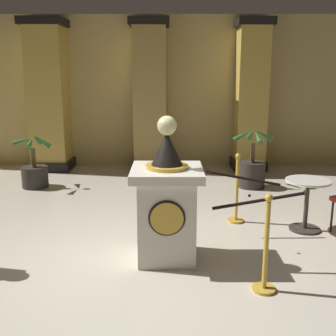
% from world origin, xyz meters
% --- Properties ---
extents(ground_plane, '(11.96, 11.96, 0.00)m').
position_xyz_m(ground_plane, '(0.00, 0.00, 0.00)').
color(ground_plane, beige).
extents(back_wall, '(11.96, 0.16, 3.40)m').
position_xyz_m(back_wall, '(0.00, 5.08, 1.70)').
color(back_wall, tan).
rests_on(back_wall, ground_plane).
extents(pedestal_clock, '(0.81, 0.81, 1.69)m').
position_xyz_m(pedestal_clock, '(0.39, -0.04, 0.67)').
color(pedestal_clock, silver).
rests_on(pedestal_clock, ground_plane).
extents(stanchion_near, '(0.24, 0.24, 1.02)m').
position_xyz_m(stanchion_near, '(1.37, -0.78, 0.35)').
color(stanchion_near, gold).
rests_on(stanchion_near, ground_plane).
extents(stanchion_far, '(0.24, 0.24, 1.03)m').
position_xyz_m(stanchion_far, '(1.40, 1.19, 0.36)').
color(stanchion_far, gold).
rests_on(stanchion_far, ground_plane).
extents(velvet_rope, '(1.01, 1.04, 0.22)m').
position_xyz_m(velvet_rope, '(1.38, 0.20, 0.79)').
color(velvet_rope, black).
extents(column_left, '(0.92, 0.92, 3.27)m').
position_xyz_m(column_left, '(-2.23, 4.63, 1.62)').
color(column_left, black).
rests_on(column_left, ground_plane).
extents(column_right, '(0.77, 0.77, 3.27)m').
position_xyz_m(column_right, '(2.23, 4.63, 1.62)').
color(column_right, black).
rests_on(column_right, ground_plane).
extents(column_centre_rear, '(0.85, 0.85, 3.27)m').
position_xyz_m(column_centre_rear, '(0.00, 4.63, 1.62)').
color(column_centre_rear, black).
rests_on(column_centre_rear, ground_plane).
extents(potted_palm_left, '(0.73, 0.73, 1.05)m').
position_xyz_m(potted_palm_left, '(-2.15, 3.06, 0.30)').
color(potted_palm_left, '#2D2823').
rests_on(potted_palm_left, ground_plane).
extents(potted_palm_right, '(0.79, 0.78, 1.16)m').
position_xyz_m(potted_palm_right, '(2.00, 3.06, 0.34)').
color(potted_palm_right, '#2D2823').
rests_on(potted_palm_right, ground_plane).
extents(cafe_table, '(0.61, 0.61, 0.72)m').
position_xyz_m(cafe_table, '(2.31, 0.85, 0.46)').
color(cafe_table, '#332D28').
rests_on(cafe_table, ground_plane).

